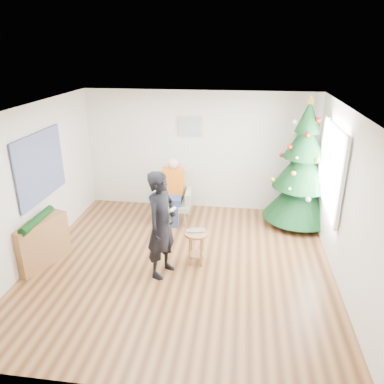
# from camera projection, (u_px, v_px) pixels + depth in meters

# --- Properties ---
(floor) EXTENTS (5.00, 5.00, 0.00)m
(floor) POSITION_uv_depth(u_px,v_px,m) (181.00, 265.00, 6.34)
(floor) COLOR brown
(floor) RESTS_ON ground
(ceiling) EXTENTS (5.00, 5.00, 0.00)m
(ceiling) POSITION_uv_depth(u_px,v_px,m) (179.00, 110.00, 5.38)
(ceiling) COLOR white
(ceiling) RESTS_ON wall_back
(wall_back) EXTENTS (5.00, 0.00, 5.00)m
(wall_back) POSITION_uv_depth(u_px,v_px,m) (199.00, 151.00, 8.16)
(wall_back) COLOR silver
(wall_back) RESTS_ON floor
(wall_front) EXTENTS (5.00, 0.00, 5.00)m
(wall_front) POSITION_uv_depth(u_px,v_px,m) (137.00, 292.00, 3.56)
(wall_front) COLOR silver
(wall_front) RESTS_ON floor
(wall_left) EXTENTS (0.00, 5.00, 5.00)m
(wall_left) POSITION_uv_depth(u_px,v_px,m) (31.00, 186.00, 6.18)
(wall_left) COLOR silver
(wall_left) RESTS_ON floor
(wall_right) EXTENTS (0.00, 5.00, 5.00)m
(wall_right) POSITION_uv_depth(u_px,v_px,m) (347.00, 203.00, 5.54)
(wall_right) COLOR silver
(wall_right) RESTS_ON floor
(window_panel) EXTENTS (0.04, 1.30, 1.40)m
(window_panel) POSITION_uv_depth(u_px,v_px,m) (332.00, 169.00, 6.39)
(window_panel) COLOR white
(window_panel) RESTS_ON wall_right
(curtains) EXTENTS (0.05, 1.75, 1.50)m
(curtains) POSITION_uv_depth(u_px,v_px,m) (331.00, 169.00, 6.40)
(curtains) COLOR white
(curtains) RESTS_ON wall_right
(christmas_tree) EXTENTS (1.44, 1.44, 2.61)m
(christmas_tree) POSITION_uv_depth(u_px,v_px,m) (303.00, 169.00, 7.41)
(christmas_tree) COLOR #3F2816
(christmas_tree) RESTS_ON floor
(stool) EXTENTS (0.39, 0.39, 0.58)m
(stool) POSITION_uv_depth(u_px,v_px,m) (196.00, 248.00, 6.29)
(stool) COLOR brown
(stool) RESTS_ON floor
(laptop) EXTENTS (0.36, 0.28, 0.03)m
(laptop) POSITION_uv_depth(u_px,v_px,m) (196.00, 232.00, 6.18)
(laptop) COLOR silver
(laptop) RESTS_ON stool
(armchair) EXTENTS (0.81, 0.74, 1.01)m
(armchair) POSITION_uv_depth(u_px,v_px,m) (173.00, 203.00, 7.87)
(armchair) COLOR gray
(armchair) RESTS_ON floor
(seated_person) EXTENTS (0.44, 0.63, 1.32)m
(seated_person) POSITION_uv_depth(u_px,v_px,m) (172.00, 190.00, 7.70)
(seated_person) COLOR navy
(seated_person) RESTS_ON armchair
(standing_man) EXTENTS (0.62, 0.75, 1.75)m
(standing_man) POSITION_uv_depth(u_px,v_px,m) (162.00, 225.00, 5.81)
(standing_man) COLOR black
(standing_man) RESTS_ON floor
(game_controller) EXTENTS (0.08, 0.13, 0.04)m
(game_controller) POSITION_uv_depth(u_px,v_px,m) (173.00, 209.00, 5.65)
(game_controller) COLOR white
(game_controller) RESTS_ON standing_man
(console) EXTENTS (0.62, 1.04, 0.80)m
(console) POSITION_uv_depth(u_px,v_px,m) (41.00, 243.00, 6.24)
(console) COLOR brown
(console) RESTS_ON floor
(garland) EXTENTS (0.14, 0.90, 0.14)m
(garland) POSITION_uv_depth(u_px,v_px,m) (37.00, 220.00, 6.09)
(garland) COLOR black
(garland) RESTS_ON console
(tapestry) EXTENTS (0.03, 1.50, 1.15)m
(tapestry) POSITION_uv_depth(u_px,v_px,m) (41.00, 166.00, 6.35)
(tapestry) COLOR black
(tapestry) RESTS_ON wall_left
(framed_picture) EXTENTS (0.52, 0.05, 0.42)m
(framed_picture) POSITION_uv_depth(u_px,v_px,m) (190.00, 126.00, 7.95)
(framed_picture) COLOR tan
(framed_picture) RESTS_ON wall_back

